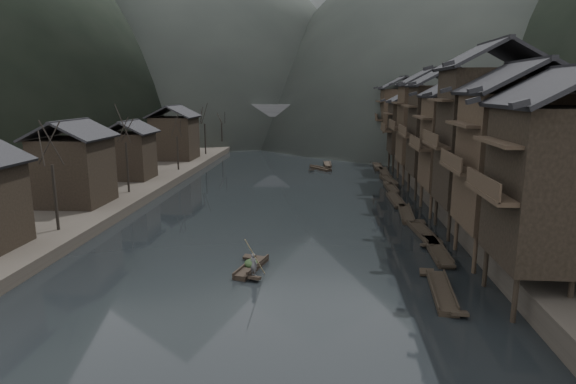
# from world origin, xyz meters

# --- Properties ---
(water) EXTENTS (300.00, 300.00, 0.00)m
(water) POSITION_xyz_m (0.00, 0.00, 0.00)
(water) COLOR black
(water) RESTS_ON ground
(right_bank) EXTENTS (40.00, 200.00, 1.80)m
(right_bank) POSITION_xyz_m (35.00, 40.00, 0.90)
(right_bank) COLOR #2D2823
(right_bank) RESTS_ON ground
(left_bank) EXTENTS (40.00, 200.00, 1.20)m
(left_bank) POSITION_xyz_m (-35.00, 40.00, 0.60)
(left_bank) COLOR #2D2823
(left_bank) RESTS_ON ground
(stilt_houses) EXTENTS (9.00, 67.60, 16.09)m
(stilt_houses) POSITION_xyz_m (17.28, 18.98, 8.97)
(stilt_houses) COLOR black
(stilt_houses) RESTS_ON ground
(left_houses) EXTENTS (8.10, 53.20, 8.73)m
(left_houses) POSITION_xyz_m (-20.50, 20.12, 5.66)
(left_houses) COLOR black
(left_houses) RESTS_ON left_bank
(bare_trees) EXTENTS (3.95, 72.43, 7.91)m
(bare_trees) POSITION_xyz_m (-17.00, 23.66, 6.64)
(bare_trees) COLOR black
(bare_trees) RESTS_ON left_bank
(moored_sampans) EXTENTS (3.07, 63.46, 0.47)m
(moored_sampans) POSITION_xyz_m (12.26, 21.05, 0.20)
(moored_sampans) COLOR black
(moored_sampans) RESTS_ON water
(midriver_boats) EXTENTS (6.00, 29.03, 0.44)m
(midriver_boats) POSITION_xyz_m (2.85, 48.21, 0.20)
(midriver_boats) COLOR black
(midriver_boats) RESTS_ON water
(stone_bridge) EXTENTS (40.00, 6.00, 9.00)m
(stone_bridge) POSITION_xyz_m (-0.00, 72.00, 5.11)
(stone_bridge) COLOR #4C4C4F
(stone_bridge) RESTS_ON ground
(hero_sampan) EXTENTS (1.93, 4.56, 0.43)m
(hero_sampan) POSITION_xyz_m (-0.77, -4.02, 0.20)
(hero_sampan) COLOR black
(hero_sampan) RESTS_ON water
(cargo_heap) EXTENTS (0.99, 1.30, 0.60)m
(cargo_heap) POSITION_xyz_m (-0.82, -3.82, 0.73)
(cargo_heap) COLOR black
(cargo_heap) RESTS_ON hero_sampan
(boatman) EXTENTS (0.67, 0.62, 1.53)m
(boatman) POSITION_xyz_m (-0.37, -5.55, 1.19)
(boatman) COLOR #4E4E50
(boatman) RESTS_ON hero_sampan
(bamboo_pole) EXTENTS (1.13, 2.45, 3.50)m
(bamboo_pole) POSITION_xyz_m (-0.17, -5.55, 3.70)
(bamboo_pole) COLOR #8C7A51
(bamboo_pole) RESTS_ON boatman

